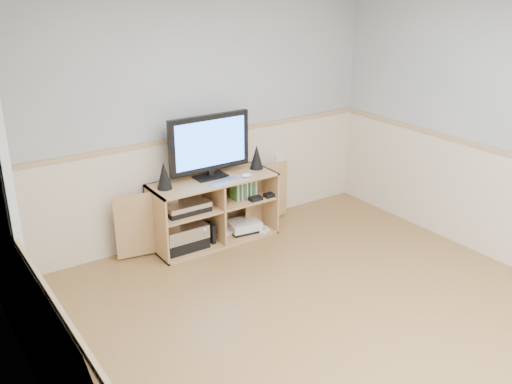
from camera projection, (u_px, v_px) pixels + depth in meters
room at (340, 181)px, 3.77m from camera, size 4.04×4.54×2.54m
media_cabinet at (211, 208)px, 5.62m from camera, size 1.94×0.47×0.65m
monitor at (210, 144)px, 5.38m from camera, size 0.84×0.18×0.62m
speaker_left at (164, 175)px, 5.17m from camera, size 0.14×0.14×0.26m
speaker_right at (257, 157)px, 5.70m from camera, size 0.13×0.13×0.25m
keyboard at (223, 182)px, 5.37m from camera, size 0.32×0.19×0.01m
mouse at (247, 175)px, 5.50m from camera, size 0.11×0.08×0.04m
av_components at (184, 228)px, 5.45m from camera, size 0.51×0.32×0.47m
game_consoles at (242, 226)px, 5.83m from camera, size 0.46×0.30×0.11m
game_cases at (243, 189)px, 5.68m from camera, size 0.24×0.14×0.19m
wall_outlet at (280, 160)px, 6.18m from camera, size 0.12×0.03×0.12m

